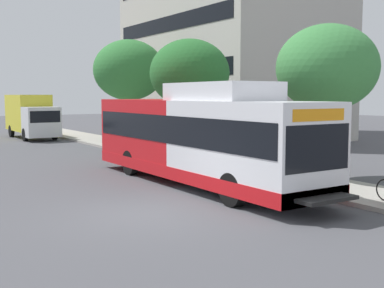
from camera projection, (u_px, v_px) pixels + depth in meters
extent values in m
plane|color=#4C4C51|center=(55.00, 174.00, 20.06)|extent=(120.00, 120.00, 0.00)
cube|color=#A8A399|center=(222.00, 165.00, 22.15)|extent=(3.00, 56.00, 0.14)
cube|color=white|center=(248.00, 145.00, 15.32)|extent=(2.54, 5.80, 2.73)
cube|color=red|center=(158.00, 133.00, 20.17)|extent=(2.54, 5.80, 2.73)
cube|color=red|center=(197.00, 169.00, 17.86)|extent=(2.57, 11.60, 0.44)
cube|color=black|center=(197.00, 128.00, 17.71)|extent=(2.58, 11.25, 0.96)
cube|color=black|center=(317.00, 148.00, 12.91)|extent=(2.34, 0.10, 1.24)
cube|color=orange|center=(318.00, 115.00, 12.81)|extent=(1.90, 0.08, 0.32)
cube|color=white|center=(221.00, 92.00, 16.37)|extent=(2.16, 4.06, 0.60)
cube|color=black|center=(327.00, 199.00, 12.71)|extent=(1.78, 0.60, 0.10)
cylinder|color=black|center=(232.00, 190.00, 14.25)|extent=(0.30, 1.00, 1.00)
cylinder|color=black|center=(289.00, 182.00, 15.46)|extent=(0.30, 1.00, 1.00)
cylinder|color=black|center=(131.00, 163.00, 19.92)|extent=(0.30, 1.00, 1.00)
cylinder|color=black|center=(178.00, 159.00, 21.14)|extent=(0.30, 1.00, 1.00)
cylinder|color=#4C3823|center=(325.00, 142.00, 18.50)|extent=(0.28, 0.28, 2.70)
ellipsoid|color=#3D8442|center=(327.00, 68.00, 18.22)|extent=(3.77, 3.77, 3.20)
cylinder|color=#4C3823|center=(190.00, 129.00, 25.48)|extent=(0.28, 0.28, 2.67)
ellipsoid|color=#286B2D|center=(190.00, 73.00, 25.19)|extent=(4.10, 4.10, 3.49)
cylinder|color=#4C3823|center=(130.00, 119.00, 32.47)|extent=(0.28, 0.28, 2.98)
ellipsoid|color=#337A38|center=(129.00, 70.00, 32.15)|extent=(4.65, 4.65, 3.95)
cube|color=silver|center=(41.00, 122.00, 34.47)|extent=(2.30, 2.00, 2.10)
cube|color=yellow|center=(28.00, 113.00, 37.35)|extent=(2.30, 5.00, 2.70)
cube|color=black|center=(45.00, 117.00, 33.62)|extent=(2.07, 0.08, 0.80)
cylinder|color=black|center=(25.00, 135.00, 34.38)|extent=(0.26, 0.92, 0.92)
cylinder|color=black|center=(54.00, 134.00, 35.48)|extent=(0.26, 0.92, 0.92)
cylinder|color=black|center=(11.00, 131.00, 37.84)|extent=(0.26, 0.92, 0.92)
cylinder|color=black|center=(38.00, 130.00, 38.95)|extent=(0.26, 0.92, 0.92)
cube|color=black|center=(228.00, 115.00, 38.71)|extent=(10.75, 15.24, 1.10)
cube|color=black|center=(228.00, 72.00, 38.38)|extent=(10.75, 15.24, 1.10)
cube|color=black|center=(228.00, 29.00, 38.04)|extent=(10.75, 15.24, 1.10)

